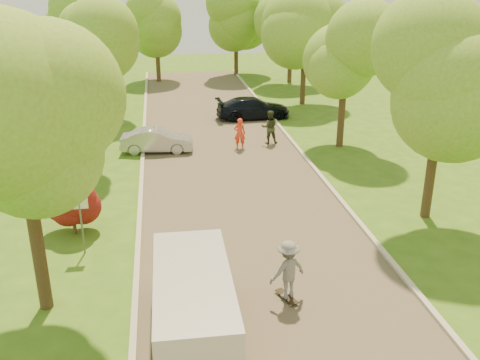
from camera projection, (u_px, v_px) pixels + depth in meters
ground at (281, 307)px, 14.99m from camera, size 100.00×100.00×0.00m
road at (239, 196)px, 22.36m from camera, size 8.00×60.00×0.01m
curb_left at (140, 201)px, 21.76m from camera, size 0.18×60.00×0.12m
curb_right at (332, 189)px, 22.91m from camera, size 0.18×60.00×0.12m
street_sign at (80, 210)px, 17.29m from camera, size 0.55×0.06×2.17m
red_shrub at (72, 206)px, 18.77m from camera, size 1.70×1.70×1.95m
tree_l_mida at (28, 128)px, 13.14m from camera, size 4.71×4.60×7.39m
tree_l_midb at (71, 74)px, 23.41m from camera, size 4.30×4.20×6.62m
tree_l_far at (100, 30)px, 32.36m from camera, size 4.92×4.80×7.79m
tree_r_mida at (451, 71)px, 18.57m from camera, size 5.13×5.00×7.95m
tree_r_midb at (349, 54)px, 27.04m from camera, size 4.51×4.40×7.01m
tree_r_far at (309, 19)px, 35.99m from camera, size 5.33×5.20×8.34m
tree_bg_a at (77, 22)px, 39.45m from camera, size 5.12×5.00×7.72m
tree_bg_b at (294, 14)px, 43.61m from camera, size 5.12×5.00×7.95m
tree_bg_c at (158, 21)px, 44.08m from camera, size 4.92×4.80×7.33m
tree_bg_d at (239, 14)px, 46.81m from camera, size 5.12×5.00×7.72m
minivan at (193, 304)px, 13.43m from camera, size 2.00×4.95×1.84m
silver_sedan at (157, 140)px, 27.69m from camera, size 3.81×1.65×1.22m
dark_sedan at (253, 108)px, 34.03m from camera, size 4.78×2.16×1.36m
longboard at (287, 297)px, 15.28m from camera, size 0.56×0.92×0.10m
skateboarder at (288, 270)px, 14.96m from camera, size 1.29×1.02×1.75m
person_striped at (240, 133)px, 28.12m from camera, size 0.65×0.46×1.66m
person_olive at (270, 127)px, 28.92m from camera, size 0.94×0.75×1.84m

